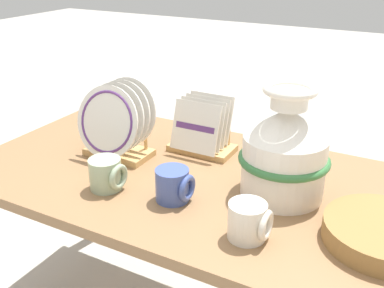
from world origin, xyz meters
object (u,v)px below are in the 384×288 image
object	(u,v)px
dish_rack_round_plates	(116,126)
mug_cobalt_glaze	(174,185)
dish_rack_square_plates	(202,133)
mug_cream_glaze	(249,221)
mug_sage_glaze	(107,174)
ceramic_vase	(285,150)
wicker_charger_stack	(384,233)

from	to	relation	value
dish_rack_round_plates	mug_cobalt_glaze	world-z (taller)	dish_rack_round_plates
dish_rack_square_plates	mug_cream_glaze	size ratio (longest dim) A/B	2.14
mug_cobalt_glaze	mug_cream_glaze	distance (m)	0.27
dish_rack_round_plates	mug_sage_glaze	size ratio (longest dim) A/B	2.45
mug_cobalt_glaze	dish_rack_square_plates	bearing A→B (deg)	103.69
mug_cobalt_glaze	mug_sage_glaze	xyz separation A→B (m)	(-0.21, -0.04, 0.00)
dish_rack_round_plates	ceramic_vase	bearing A→B (deg)	1.87
wicker_charger_stack	mug_cobalt_glaze	bearing A→B (deg)	-172.92
dish_rack_round_plates	dish_rack_square_plates	bearing A→B (deg)	37.00
dish_rack_round_plates	mug_cream_glaze	size ratio (longest dim) A/B	2.45
mug_cobalt_glaze	mug_cream_glaze	size ratio (longest dim) A/B	1.00
dish_rack_square_plates	mug_cream_glaze	xyz separation A→B (m)	(0.34, -0.42, -0.02)
ceramic_vase	mug_cream_glaze	xyz separation A→B (m)	(-0.00, -0.25, -0.10)
dish_rack_square_plates	mug_cobalt_glaze	xyz separation A→B (m)	(0.08, -0.35, -0.02)
ceramic_vase	mug_cream_glaze	distance (m)	0.27
dish_rack_square_plates	mug_sage_glaze	bearing A→B (deg)	-108.58
ceramic_vase	dish_rack_round_plates	bearing A→B (deg)	-178.13
wicker_charger_stack	dish_rack_square_plates	bearing A→B (deg)	157.08
ceramic_vase	dish_rack_square_plates	distance (m)	0.39
dish_rack_round_plates	mug_sage_glaze	world-z (taller)	dish_rack_round_plates
wicker_charger_stack	mug_sage_glaze	size ratio (longest dim) A/B	2.80
mug_sage_glaze	mug_cream_glaze	bearing A→B (deg)	-3.93
ceramic_vase	dish_rack_round_plates	world-z (taller)	ceramic_vase
dish_rack_square_plates	wicker_charger_stack	bearing A→B (deg)	-22.92
mug_cobalt_glaze	ceramic_vase	bearing A→B (deg)	34.51
wicker_charger_stack	mug_cobalt_glaze	size ratio (longest dim) A/B	2.80
wicker_charger_stack	mug_cream_glaze	size ratio (longest dim) A/B	2.80
ceramic_vase	dish_rack_square_plates	size ratio (longest dim) A/B	1.46
dish_rack_square_plates	ceramic_vase	bearing A→B (deg)	-25.04
mug_sage_glaze	dish_rack_square_plates	bearing A→B (deg)	71.42
ceramic_vase	mug_cobalt_glaze	size ratio (longest dim) A/B	3.13
ceramic_vase	mug_sage_glaze	world-z (taller)	ceramic_vase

